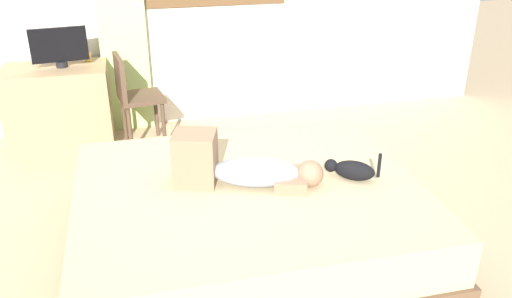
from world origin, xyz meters
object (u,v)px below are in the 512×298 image
at_px(person_lying, 240,168).
at_px(chair_by_desk, 133,93).
at_px(tv_monitor, 59,47).
at_px(cup, 88,57).
at_px(cat, 352,170).
at_px(bed, 248,215).
at_px(desk, 60,107).

height_order(person_lying, chair_by_desk, chair_by_desk).
xyz_separation_m(tv_monitor, cup, (0.21, 0.14, -0.14)).
distance_m(cat, tv_monitor, 2.82).
relative_size(cat, tv_monitor, 0.64).
xyz_separation_m(cup, chair_by_desk, (0.37, -0.32, -0.27)).
xyz_separation_m(person_lying, tv_monitor, (-1.19, 1.94, 0.36)).
distance_m(bed, cat, 0.73).
xyz_separation_m(cat, tv_monitor, (-1.90, 2.05, 0.41)).
xyz_separation_m(bed, person_lying, (-0.04, 0.03, 0.34)).
relative_size(bed, desk, 2.45).
relative_size(person_lying, tv_monitor, 1.94).
relative_size(cat, chair_by_desk, 0.36).
relative_size(tv_monitor, chair_by_desk, 0.56).
bearing_deg(chair_by_desk, cup, 139.05).
distance_m(desk, cup, 0.52).
distance_m(cat, cup, 2.77).
height_order(bed, cat, cat).
relative_size(desk, chair_by_desk, 1.05).
bearing_deg(tv_monitor, desk, 180.00).
height_order(person_lying, cup, cup).
height_order(person_lying, tv_monitor, tv_monitor).
bearing_deg(cat, tv_monitor, 132.78).
bearing_deg(tv_monitor, person_lying, -58.44).
relative_size(tv_monitor, cup, 5.76).
bearing_deg(desk, cat, -46.08).
bearing_deg(cup, desk, -154.45).
bearing_deg(bed, cup, 115.76).
height_order(person_lying, cat, person_lying).
relative_size(bed, chair_by_desk, 2.57).
distance_m(bed, tv_monitor, 2.43).
distance_m(cup, chair_by_desk, 0.56).
height_order(bed, person_lying, person_lying).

